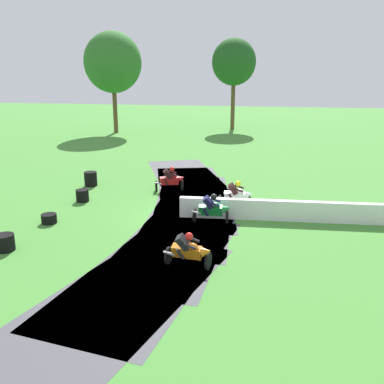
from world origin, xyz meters
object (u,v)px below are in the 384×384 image
Objects in this scene: motorcycle_fourth_red at (171,179)px; tire_stack_near at (5,243)px; tire_stack_mid_a at (49,219)px; tire_stack_far at (91,179)px; motorcycle_trailing_white at (236,195)px; motorcycle_chase_green at (212,209)px; motorcycle_lead_orange at (189,250)px; tire_stack_mid_b at (82,196)px.

motorcycle_fourth_red is 2.46× the size of tire_stack_near.
tire_stack_mid_a is 6.11m from tire_stack_far.
motorcycle_trailing_white is at bearing 24.32° from tire_stack_mid_a.
tire_stack_near is at bearing -149.55° from motorcycle_chase_green.
motorcycle_fourth_red reaches higher than motorcycle_lead_orange.
motorcycle_chase_green is 2.69× the size of tire_stack_mid_b.
motorcycle_chase_green is 7.07m from tire_stack_mid_b.
tire_stack_near and tire_stack_mid_b have the same top height.
tire_stack_mid_b is (0.26, 6.12, 0.00)m from tire_stack_near.
tire_stack_near is at bearing -93.12° from tire_stack_mid_a.
tire_stack_mid_b is (-7.61, -0.30, -0.35)m from motorcycle_trailing_white.
motorcycle_fourth_red is at bearing 106.64° from motorcycle_lead_orange.
motorcycle_trailing_white is 4.33m from motorcycle_fourth_red.
tire_stack_far is at bearing 105.19° from tire_stack_mid_b.
tire_stack_mid_a is at bearing 86.88° from tire_stack_near.
motorcycle_lead_orange is at bearing -98.82° from motorcycle_trailing_white.
motorcycle_chase_green is 1.00× the size of motorcycle_trailing_white.
tire_stack_near is 1.07× the size of tire_stack_mid_a.
motorcycle_trailing_white is 0.98× the size of motorcycle_fourth_red.
tire_stack_mid_a is at bearing -124.96° from motorcycle_fourth_red.
motorcycle_fourth_red is (-2.66, 8.91, 0.03)m from motorcycle_lead_orange.
tire_stack_mid_a is at bearing -91.77° from tire_stack_mid_b.
motorcycle_fourth_red reaches higher than tire_stack_far.
tire_stack_far is (-4.70, 0.33, -0.26)m from motorcycle_fourth_red.
motorcycle_fourth_red is 2.73× the size of tire_stack_mid_b.
tire_stack_far is (-0.78, 2.88, 0.10)m from tire_stack_mid_b.
motorcycle_trailing_white is 8.79m from tire_stack_far.
motorcycle_trailing_white is at bearing 69.82° from motorcycle_chase_green.
motorcycle_chase_green is at bearing -32.81° from tire_stack_far.
motorcycle_chase_green is 0.98× the size of motorcycle_fourth_red.
tire_stack_mid_b is at bearing -146.90° from motorcycle_fourth_red.
motorcycle_chase_green is at bearing 30.45° from tire_stack_near.
motorcycle_chase_green is 2.42× the size of tire_stack_near.
motorcycle_fourth_red is at bearing 122.15° from motorcycle_chase_green.
tire_stack_mid_b is at bearing 87.58° from tire_stack_near.
tire_stack_far is at bearing 176.01° from motorcycle_fourth_red.
motorcycle_fourth_red reaches higher than tire_stack_mid_a.
motorcycle_lead_orange is at bearing -73.36° from motorcycle_fourth_red.
motorcycle_lead_orange reaches higher than tire_stack_near.
motorcycle_chase_green is 2.59× the size of tire_stack_mid_a.
motorcycle_trailing_white reaches higher than tire_stack_far.
motorcycle_trailing_white is 7.63m from tire_stack_mid_b.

